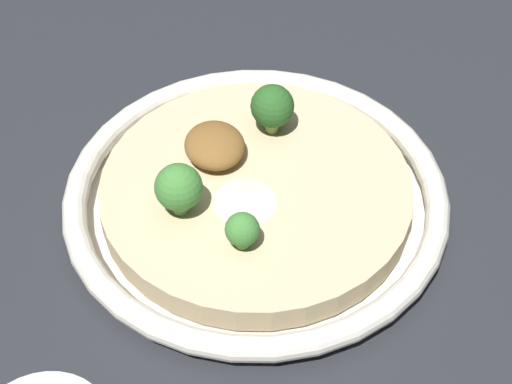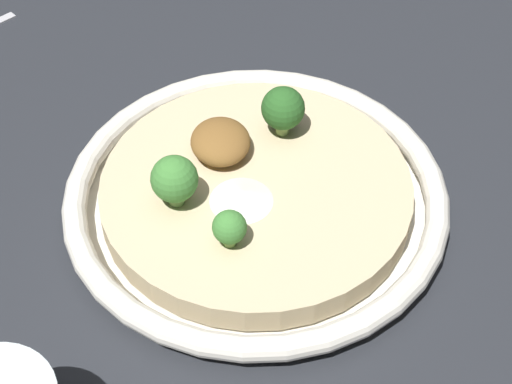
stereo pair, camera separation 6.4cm
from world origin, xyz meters
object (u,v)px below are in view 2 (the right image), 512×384
Objects in this scene: risotto_bowl at (256,195)px; broccoli_front at (174,180)px; broccoli_left at (283,109)px; broccoli_right at (230,228)px.

broccoli_front is at bearing -78.72° from risotto_bowl.
broccoli_front reaches higher than risotto_bowl.
broccoli_left is 1.45× the size of broccoli_right.
broccoli_left is at bearing 125.95° from broccoli_front.
broccoli_front is 0.06m from broccoli_right.
broccoli_left is at bearing 153.35° from broccoli_right.
risotto_bowl is 0.08m from broccoli_left.
broccoli_front and broccoli_left have the same top height.
risotto_bowl is 6.93× the size of broccoli_left.
broccoli_front is at bearing -54.05° from broccoli_left.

